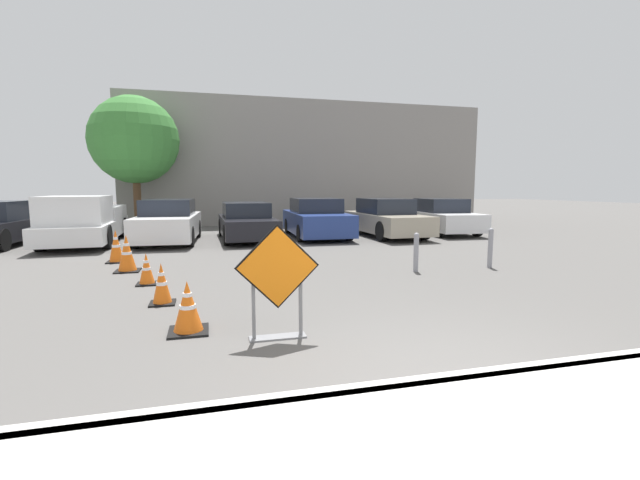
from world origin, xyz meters
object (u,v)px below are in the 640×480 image
at_px(traffic_cone_fifth, 116,246).
at_px(parked_car_second, 169,222).
at_px(parked_car_fourth, 316,219).
at_px(parked_car_fifth, 386,219).
at_px(traffic_cone_second, 162,284).
at_px(bollard_second, 490,247).
at_px(traffic_cone_nearest, 188,308).
at_px(parked_car_sixth, 441,217).
at_px(pickup_truck, 83,223).
at_px(traffic_cone_fourth, 127,254).
at_px(parked_car_third, 246,222).
at_px(road_closed_sign, 278,277).
at_px(bollard_nearest, 416,251).
at_px(traffic_cone_third, 147,269).

distance_m(traffic_cone_fifth, parked_car_second, 3.98).
height_order(traffic_cone_fifth, parked_car_fourth, parked_car_fourth).
bearing_deg(parked_car_fifth, traffic_cone_second, 46.56).
bearing_deg(bollard_second, traffic_cone_fifth, 160.79).
relative_size(traffic_cone_second, parked_car_second, 0.15).
height_order(parked_car_second, parked_car_fourth, parked_car_second).
bearing_deg(traffic_cone_nearest, traffic_cone_second, 106.96).
xyz_separation_m(traffic_cone_nearest, parked_car_fifth, (6.89, 9.61, 0.35)).
relative_size(parked_car_fifth, parked_car_sixth, 1.08).
bearing_deg(parked_car_fifth, traffic_cone_nearest, 53.16).
bearing_deg(pickup_truck, traffic_cone_nearest, 108.18).
bearing_deg(parked_car_second, traffic_cone_fourth, 88.43).
distance_m(traffic_cone_fourth, parked_car_fourth, 7.98).
bearing_deg(traffic_cone_second, parked_car_second, 93.90).
distance_m(traffic_cone_nearest, parked_car_fifth, 11.83).
bearing_deg(parked_car_third, traffic_cone_nearest, 79.45).
bearing_deg(bollard_second, road_closed_sign, -148.02).
distance_m(parked_car_fifth, bollard_second, 6.71).
distance_m(parked_car_sixth, bollard_nearest, 8.62).
distance_m(pickup_truck, parked_car_fourth, 7.91).
bearing_deg(pickup_truck, parked_car_third, 178.90).
height_order(parked_car_fourth, bollard_nearest, parked_car_fourth).
xyz_separation_m(road_closed_sign, pickup_truck, (-4.73, 10.30, -0.06)).
bearing_deg(parked_car_third, traffic_cone_fifth, 46.82).
xyz_separation_m(traffic_cone_third, parked_car_second, (-0.14, 6.69, 0.38)).
relative_size(parked_car_second, parked_car_third, 0.98).
bearing_deg(pickup_truck, traffic_cone_third, 110.09).
bearing_deg(traffic_cone_third, bollard_nearest, -1.59).
height_order(parked_car_second, parked_car_third, parked_car_second).
bearing_deg(parked_car_third, pickup_truck, -0.04).
bearing_deg(traffic_cone_fifth, traffic_cone_fourth, -70.58).
xyz_separation_m(pickup_truck, parked_car_fifth, (10.54, -0.15, -0.05)).
bearing_deg(road_closed_sign, traffic_cone_second, 126.81).
relative_size(traffic_cone_nearest, parked_car_fifth, 0.14).
height_order(parked_car_third, bollard_nearest, parked_car_third).
bearing_deg(bollard_nearest, parked_car_third, 114.04).
height_order(pickup_truck, parked_car_fourth, pickup_truck).
height_order(road_closed_sign, parked_car_third, road_closed_sign).
xyz_separation_m(parked_car_fourth, bollard_second, (2.36, -7.19, -0.18)).
distance_m(traffic_cone_fifth, parked_car_sixth, 12.22).
bearing_deg(traffic_cone_nearest, bollard_nearest, 31.63).
distance_m(parked_car_third, bollard_nearest, 7.62).
relative_size(traffic_cone_nearest, parked_car_third, 0.15).
xyz_separation_m(road_closed_sign, parked_car_third, (0.53, 10.41, -0.15)).
bearing_deg(parked_car_second, traffic_cone_nearest, 99.47).
distance_m(parked_car_fourth, bollard_nearest, 7.21).
bearing_deg(traffic_cone_fourth, traffic_cone_nearest, -71.95).
bearing_deg(traffic_cone_fourth, parked_car_fifth, 31.12).
distance_m(parked_car_third, parked_car_fourth, 2.65).
bearing_deg(pickup_truck, traffic_cone_fourth, 110.27).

